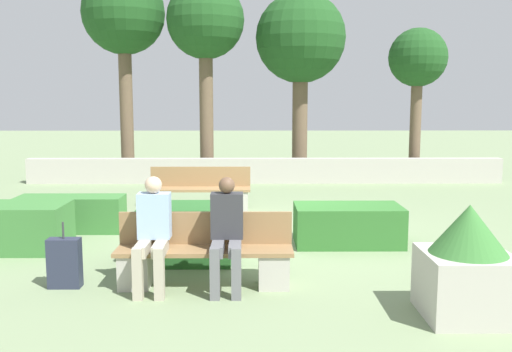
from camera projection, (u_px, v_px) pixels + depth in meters
The scene contains 16 objects.
ground_plane at pixel (273, 233), 9.51m from camera, with size 60.00×60.00×0.00m, color gray.
perimeter_wall at pixel (265, 171), 15.09m from camera, with size 12.53×0.30×0.66m.
bench_front at pixel (205, 258), 6.83m from camera, with size 2.11×0.49×0.86m.
bench_left_side at pixel (200, 194), 11.38m from camera, with size 2.02×0.49×0.86m.
person_seated_man at pixel (227, 229), 6.64m from camera, with size 0.38×0.63×1.32m.
person_seated_woman at pixel (153, 229), 6.63m from camera, with size 0.38×0.63×1.33m.
hedge_block_near_left at pixel (348, 225), 8.77m from camera, with size 1.63×0.87×0.60m.
hedge_block_near_right at pixel (19, 227), 8.42m from camera, with size 1.39×0.87×0.69m.
hedge_block_mid_left at pixel (71, 214), 9.64m from camera, with size 1.78×0.60×0.60m.
hedge_block_mid_right at pixel (186, 233), 7.86m from camera, with size 1.25×0.83×0.78m.
planter_corner_left at pixel (467, 264), 5.83m from camera, with size 0.89×0.89×1.18m.
suitcase at pixel (65, 263), 6.77m from camera, with size 0.38×0.18×0.80m.
tree_leftmost at pixel (124, 17), 15.89m from camera, with size 2.31×2.31×5.75m.
tree_center_left at pixel (205, 25), 15.50m from camera, with size 2.12×2.12×5.41m.
tree_center_right at pixel (301, 41), 15.87m from camera, with size 2.51×2.51×5.16m.
tree_rightmost at pixel (418, 62), 15.44m from camera, with size 1.58×1.58×4.12m.
Camera 1 is at (-0.35, -9.28, 2.25)m, focal length 40.00 mm.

